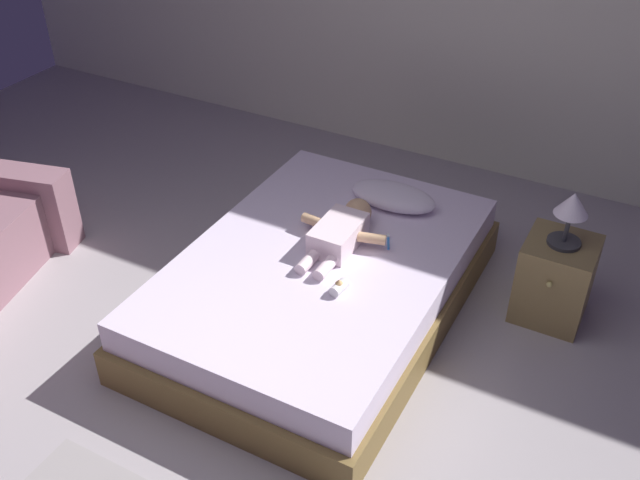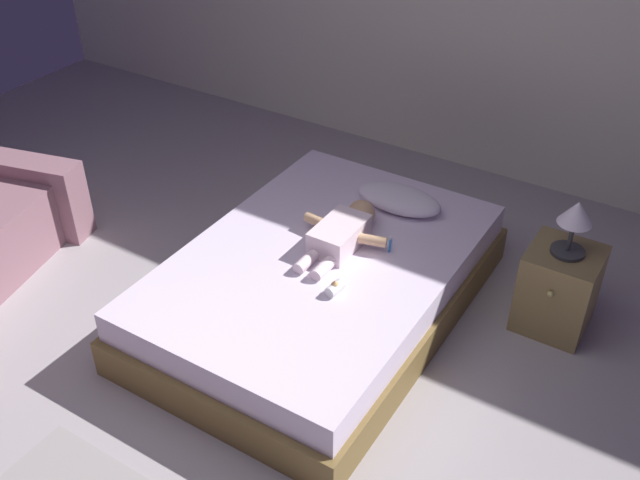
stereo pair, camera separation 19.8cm
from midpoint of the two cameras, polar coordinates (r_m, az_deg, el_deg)
name	(u,v)px [view 2 (the right image)]	position (r m, az deg, el deg)	size (l,w,h in m)	color
ground_plane	(214,423)	(3.55, -6.76, -14.15)	(8.00, 8.00, 0.00)	#A69DA1
bed	(320,284)	(3.98, 1.43, -3.51)	(1.40, 2.04, 0.38)	brown
pillow	(399,199)	(4.25, 7.58, 3.20)	(0.52, 0.27, 0.12)	silver
baby	(343,232)	(3.92, 3.28, 0.60)	(0.51, 0.65, 0.16)	white
toothbrush	(390,244)	(3.96, 6.97, -0.33)	(0.06, 0.12, 0.02)	#3D8DEE
nightstand	(558,289)	(4.10, 19.60, -3.67)	(0.37, 0.40, 0.48)	olive
lamp	(575,219)	(3.85, 20.90, 1.57)	(0.18, 0.18, 0.31)	#333338
baby_bottle	(335,288)	(3.59, 2.78, -3.81)	(0.07, 0.11, 0.08)	white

